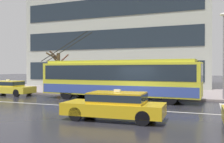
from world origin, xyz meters
name	(u,v)px	position (x,y,z in m)	size (l,w,h in m)	color
ground_plane	(130,106)	(0.00, 0.00, 0.00)	(160.00, 160.00, 0.00)	#25242C
sidewalk_slab	(158,92)	(0.00, 9.30, 0.07)	(80.00, 10.00, 0.14)	gray
lane_centre_line	(124,109)	(0.00, -1.20, 0.00)	(72.00, 0.14, 0.01)	silver
trolleybus	(118,78)	(-1.75, 2.70, 1.63)	(12.77, 2.95, 5.26)	yellow
taxi_oncoming_near	(115,104)	(0.59, -4.34, 0.70)	(4.65, 1.95, 1.39)	gold
taxi_queued_behind_bus	(9,87)	(-11.97, 2.54, 0.70)	(4.47, 1.75, 1.39)	yellow
bus_shelter	(109,73)	(-4.09, 6.66, 1.98)	(4.27, 1.68, 2.44)	gray
pedestrian_at_shelter	(167,75)	(1.45, 5.12, 1.81)	(1.43, 1.43, 2.08)	black
pedestrian_approaching_curb	(183,84)	(2.59, 5.97, 1.10)	(0.47, 0.47, 1.64)	#2E304B
pedestrian_walking_past	(137,75)	(-1.53, 7.11, 1.77)	(1.14, 1.14, 2.00)	navy
street_lamp	(224,48)	(5.56, 4.87, 3.85)	(0.60, 0.32, 6.23)	gray
street_tree_bare	(58,69)	(-9.02, 5.80, 2.30)	(1.50, 1.93, 3.93)	brown
office_tower_corner_left	(123,17)	(-6.82, 18.86, 9.66)	(23.61, 12.67, 19.30)	#B2B6AA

